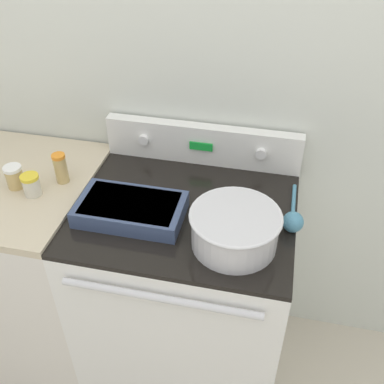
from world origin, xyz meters
TOP-DOWN VIEW (x-y plane):
  - kitchen_wall at (0.00, 0.68)m, footprint 8.00×0.05m
  - stove_range at (0.00, 0.32)m, footprint 0.76×0.68m
  - control_panel at (0.00, 0.62)m, footprint 0.76×0.07m
  - side_counter at (-0.69, 0.32)m, footprint 0.62×0.65m
  - mixing_bowl at (0.19, 0.18)m, footprint 0.29×0.29m
  - casserole_dish at (-0.17, 0.24)m, footprint 0.36×0.21m
  - ladle at (0.37, 0.30)m, footprint 0.07×0.27m
  - spice_jar_orange_cap at (-0.48, 0.36)m, footprint 0.05×0.05m
  - spice_jar_yellow_cap at (-0.54, 0.27)m, footprint 0.06×0.06m
  - spice_jar_white_cap at (-0.63, 0.29)m, footprint 0.06×0.06m

SIDE VIEW (x-z plane):
  - stove_range at x=0.00m, z-range 0.00..0.91m
  - side_counter at x=-0.69m, z-range 0.00..0.92m
  - ladle at x=0.37m, z-range 0.91..0.98m
  - casserole_dish at x=-0.17m, z-range 0.91..0.97m
  - spice_jar_yellow_cap at x=-0.54m, z-range 0.92..1.00m
  - spice_jar_white_cap at x=-0.63m, z-range 0.92..1.01m
  - mixing_bowl at x=0.19m, z-range 0.92..1.04m
  - spice_jar_orange_cap at x=-0.48m, z-range 0.92..1.04m
  - control_panel at x=0.00m, z-range 0.91..1.07m
  - kitchen_wall at x=0.00m, z-range 0.00..2.50m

